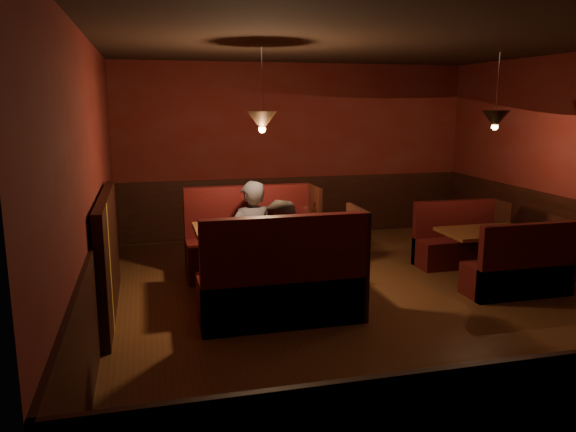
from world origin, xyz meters
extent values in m
cube|color=#51361A|center=(0.00, 0.00, -0.01)|extent=(6.00, 7.00, 0.01)
cube|color=black|center=(0.00, 0.00, 2.90)|extent=(6.00, 7.00, 0.01)
cube|color=#4F0F0C|center=(0.00, 3.50, 1.45)|extent=(6.00, 0.01, 2.90)
cube|color=#4F0F0C|center=(-3.00, 0.00, 1.45)|extent=(0.01, 7.00, 2.90)
cube|color=black|center=(0.00, 3.48, 0.50)|extent=(6.00, 0.04, 1.00)
cube|color=black|center=(-2.98, 0.00, 0.50)|extent=(0.04, 7.00, 1.00)
cube|color=black|center=(-2.92, 0.40, 0.65)|extent=(0.10, 2.20, 1.30)
cube|color=gold|center=(-2.87, -0.15, 0.65)|extent=(0.01, 0.12, 1.30)
cylinder|color=#333333|center=(-1.19, 0.52, 2.45)|extent=(0.01, 0.01, 0.80)
cone|color=black|center=(-1.19, 0.52, 2.05)|extent=(0.34, 0.34, 0.22)
sphere|color=#FFBF72|center=(-1.19, 0.52, 1.96)|extent=(0.08, 0.08, 0.08)
cylinder|color=#333333|center=(1.73, 0.45, 2.45)|extent=(0.01, 0.01, 0.80)
cone|color=black|center=(1.73, 0.45, 2.05)|extent=(0.34, 0.34, 0.22)
sphere|color=#FFBF72|center=(1.73, 0.45, 1.96)|extent=(0.08, 0.08, 0.08)
cube|color=#503217|center=(-1.19, 0.52, 0.81)|extent=(1.56, 0.95, 0.06)
cylinder|color=black|center=(-1.19, 0.52, 0.39)|extent=(0.16, 0.16, 0.78)
cylinder|color=black|center=(-1.19, 0.52, 0.02)|extent=(0.62, 0.62, 0.04)
cylinder|color=silver|center=(-1.10, 0.38, 0.85)|extent=(0.31, 0.31, 0.02)
cube|color=black|center=(-1.18, 0.40, 0.88)|extent=(0.10, 0.09, 0.04)
ellipsoid|color=silver|center=(-1.18, 0.34, 0.89)|extent=(0.08, 0.08, 0.06)
cube|color=tan|center=(-1.12, 0.27, 0.87)|extent=(0.10, 0.08, 0.04)
cylinder|color=silver|center=(-1.15, 0.31, 0.86)|extent=(0.08, 0.13, 0.01)
cylinder|color=silver|center=(-1.32, 0.76, 0.84)|extent=(0.29, 0.29, 0.02)
ellipsoid|color=beige|center=(-1.32, 0.73, 0.88)|extent=(0.11, 0.11, 0.06)
cube|color=silver|center=(-1.29, 0.72, 0.86)|extent=(0.22, 0.05, 0.00)
cylinder|color=white|center=(-0.82, 0.55, 0.88)|extent=(0.06, 0.06, 0.09)
cylinder|color=white|center=(-0.61, 0.74, 0.92)|extent=(0.08, 0.08, 0.17)
cylinder|color=white|center=(-0.63, 0.34, 0.92)|extent=(0.08, 0.08, 0.17)
cylinder|color=#47230F|center=(-0.56, 0.55, 0.93)|extent=(0.07, 0.07, 0.18)
cylinder|color=#47230F|center=(-0.56, 0.55, 1.05)|extent=(0.03, 0.03, 0.08)
ellipsoid|color=white|center=(-0.80, 0.39, 0.86)|extent=(0.13, 0.13, 0.05)
cube|color=#36090C|center=(-1.19, 1.33, 0.25)|extent=(1.67, 0.61, 0.50)
cube|color=#36090C|center=(-1.19, 1.57, 0.59)|extent=(1.67, 0.13, 1.17)
cube|color=black|center=(-0.33, 1.33, 0.59)|extent=(0.04, 0.61, 1.17)
cube|color=#36090C|center=(-1.19, -0.29, 0.25)|extent=(1.67, 0.61, 0.50)
cube|color=#36090C|center=(-1.19, -0.53, 0.59)|extent=(1.67, 0.13, 1.17)
cube|color=black|center=(-0.33, -0.29, 0.59)|extent=(0.04, 0.61, 1.17)
cube|color=#503217|center=(1.73, 0.45, 0.62)|extent=(1.14, 0.73, 0.04)
cylinder|color=black|center=(1.73, 0.45, 0.30)|extent=(0.12, 0.12, 0.60)
cylinder|color=black|center=(1.73, 0.45, 0.02)|extent=(0.48, 0.48, 0.03)
cube|color=#36090C|center=(1.73, 1.07, 0.19)|extent=(1.23, 0.47, 0.39)
cube|color=#36090C|center=(1.73, 1.26, 0.45)|extent=(1.23, 0.10, 0.90)
cube|color=black|center=(2.36, 1.07, 0.45)|extent=(0.03, 0.47, 0.90)
cube|color=#36090C|center=(1.73, -0.17, 0.19)|extent=(1.23, 0.47, 0.39)
cube|color=#36090C|center=(1.73, -0.36, 0.45)|extent=(1.23, 0.10, 0.90)
cube|color=black|center=(2.36, -0.17, 0.45)|extent=(0.03, 0.47, 0.90)
imported|color=#2E2D35|center=(-1.22, 1.14, 0.82)|extent=(0.68, 0.53, 1.64)
imported|color=#3E3632|center=(-1.09, -0.14, 0.80)|extent=(0.95, 0.87, 1.60)
camera|label=1|loc=(-2.48, -5.72, 2.25)|focal=35.00mm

